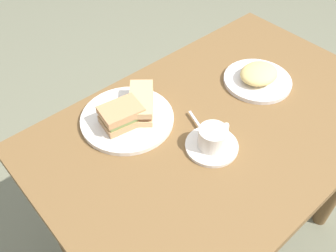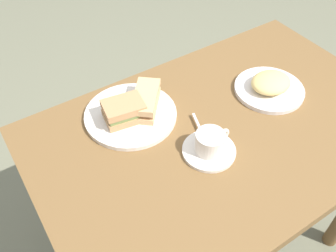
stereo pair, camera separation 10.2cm
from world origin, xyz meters
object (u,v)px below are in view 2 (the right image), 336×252
(dining_table, at_px, (220,153))
(coffee_saucer, at_px, (209,151))
(side_plate, at_px, (269,89))
(coffee_cup, at_px, (210,142))
(spoon, at_px, (200,129))
(sandwich_back, at_px, (146,101))
(sandwich_plate, at_px, (131,115))
(sandwich_front, at_px, (124,111))

(dining_table, bearing_deg, coffee_saucer, 28.24)
(dining_table, distance_m, side_plate, 0.26)
(coffee_cup, distance_m, spoon, 0.08)
(dining_table, distance_m, coffee_cup, 0.19)
(coffee_saucer, distance_m, side_plate, 0.33)
(sandwich_back, distance_m, coffee_saucer, 0.24)
(sandwich_plate, height_order, sandwich_back, sandwich_back)
(sandwich_plate, height_order, sandwich_front, sandwich_front)
(sandwich_plate, bearing_deg, coffee_cup, 115.58)
(coffee_saucer, distance_m, spoon, 0.07)
(dining_table, xyz_separation_m, sandwich_back, (0.15, -0.18, 0.16))
(coffee_cup, height_order, spoon, coffee_cup)
(spoon, bearing_deg, sandwich_back, -62.95)
(sandwich_front, xyz_separation_m, coffee_saucer, (-0.13, 0.23, -0.04))
(sandwich_back, distance_m, side_plate, 0.40)
(spoon, relative_size, side_plate, 0.44)
(spoon, bearing_deg, sandwich_front, -44.53)
(sandwich_front, distance_m, coffee_saucer, 0.27)
(sandwich_front, relative_size, coffee_saucer, 0.86)
(coffee_saucer, bearing_deg, sandwich_front, -59.20)
(sandwich_back, relative_size, coffee_saucer, 1.08)
(coffee_cup, bearing_deg, sandwich_front, -58.87)
(dining_table, height_order, sandwich_back, sandwich_back)
(sandwich_plate, distance_m, spoon, 0.21)
(dining_table, height_order, spoon, spoon)
(coffee_saucer, xyz_separation_m, coffee_cup, (-0.00, -0.00, 0.04))
(dining_table, bearing_deg, sandwich_plate, -41.69)
(coffee_saucer, bearing_deg, sandwich_back, -75.70)
(sandwich_front, bearing_deg, sandwich_back, -175.60)
(dining_table, relative_size, side_plate, 5.01)
(sandwich_plate, distance_m, sandwich_back, 0.06)
(sandwich_plate, height_order, coffee_saucer, sandwich_plate)
(coffee_cup, distance_m, side_plate, 0.33)
(sandwich_front, bearing_deg, sandwich_plate, -159.34)
(sandwich_plate, xyz_separation_m, sandwich_front, (0.02, 0.01, 0.04))
(side_plate, bearing_deg, spoon, 4.81)
(sandwich_plate, height_order, coffee_cup, coffee_cup)
(sandwich_plate, bearing_deg, sandwich_front, 20.66)
(sandwich_front, relative_size, coffee_cup, 1.19)
(sandwich_back, bearing_deg, dining_table, 130.58)
(dining_table, relative_size, coffee_cup, 10.41)
(spoon, bearing_deg, dining_table, 164.98)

